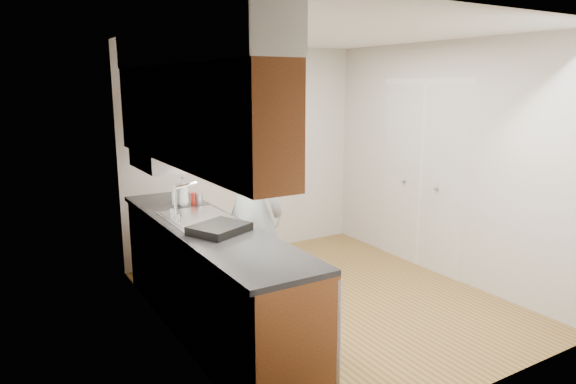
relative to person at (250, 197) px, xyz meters
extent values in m
plane|color=olive|center=(0.65, -0.34, -1.04)|extent=(3.50, 3.50, 0.00)
plane|color=white|center=(0.65, -0.34, 1.46)|extent=(3.50, 3.50, 0.00)
cube|color=beige|center=(-0.85, -0.34, 0.21)|extent=(0.02, 3.50, 2.50)
cube|color=beige|center=(2.15, -0.34, 0.21)|extent=(0.02, 3.50, 2.50)
cube|color=beige|center=(0.65, 1.41, 0.21)|extent=(3.00, 0.02, 2.50)
cube|color=brown|center=(-0.55, -0.34, -0.59)|extent=(0.60, 2.80, 0.90)
cube|color=black|center=(-0.57, -0.34, -0.12)|extent=(0.63, 2.80, 0.04)
cube|color=#B2B2B7|center=(-0.55, -0.14, -0.15)|extent=(0.48, 0.68, 0.14)
cube|color=#B2B2B7|center=(-0.55, -0.14, -0.09)|extent=(0.52, 0.72, 0.01)
cube|color=#B2B2B7|center=(-0.26, -1.44, -0.56)|extent=(0.03, 0.60, 0.80)
cube|color=brown|center=(-0.69, -0.34, 0.79)|extent=(0.33, 2.80, 0.75)
cube|color=silver|center=(-0.69, -0.34, 1.31)|extent=(0.35, 2.80, 0.30)
cube|color=#A5A5AA|center=(-0.62, 0.51, 0.33)|extent=(0.46, 0.75, 0.16)
cube|color=white|center=(2.14, -0.04, -0.01)|extent=(0.02, 1.22, 2.05)
cube|color=#575759|center=(0.00, 0.00, -1.03)|extent=(0.63, 0.84, 0.01)
imported|color=#8EA1AD|center=(0.00, 0.00, 0.00)|extent=(0.79, 0.87, 2.05)
imported|color=white|center=(-0.49, 0.41, 0.03)|extent=(0.12, 0.12, 0.27)
imported|color=white|center=(-0.53, 0.48, 0.00)|extent=(0.12, 0.12, 0.20)
cylinder|color=red|center=(-0.40, 0.36, -0.04)|extent=(0.08, 0.08, 0.12)
cylinder|color=#A5A5AA|center=(-0.37, 0.30, -0.04)|extent=(0.08, 0.08, 0.12)
cube|color=black|center=(-0.57, -0.61, -0.07)|extent=(0.51, 0.48, 0.06)
camera|label=1|loc=(-2.07, -4.13, 1.03)|focal=32.00mm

